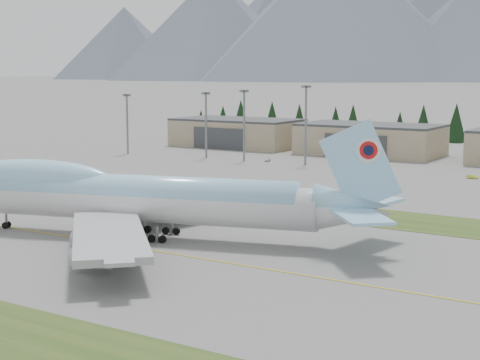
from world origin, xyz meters
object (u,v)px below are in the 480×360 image
Objects in this scene: hangar_left at (237,133)px; service_vehicle_b at (472,179)px; service_vehicle_a at (268,161)px; hangar_center at (370,139)px; boeing_747_freighter at (139,197)px.

service_vehicle_b is at bearing -21.56° from hangar_left.
hangar_left is 50.06m from service_vehicle_a.
hangar_left is at bearing 180.00° from hangar_center.
service_vehicle_a is at bearing -46.17° from hangar_left.
boeing_747_freighter is 24.38× the size of service_vehicle_a.
boeing_747_freighter reaches higher than hangar_left.
hangar_left is 14.36× the size of service_vehicle_a.
hangar_left is at bearing 71.68° from service_vehicle_b.
service_vehicle_a is (34.47, -35.90, -5.39)m from hangar_left.
hangar_center is at bearing 52.30° from service_vehicle_b.
hangar_left is 108.74m from service_vehicle_b.
service_vehicle_a is (-20.53, -35.90, -5.39)m from hangar_center.
hangar_center is at bearing 79.93° from boeing_747_freighter.
service_vehicle_b is at bearing -19.36° from service_vehicle_a.
boeing_747_freighter is at bearing 166.66° from service_vehicle_b.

